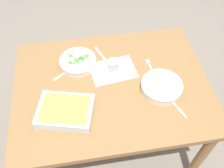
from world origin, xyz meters
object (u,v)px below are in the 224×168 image
object	(u,v)px
broccoli_bowl	(78,62)
drink_cup	(113,66)
stew_bowl	(162,86)
spoon_spare	(103,58)
baking_dish	(65,111)
spoon_by_stew	(173,103)
spoon_by_broccoli	(68,71)
fork_on_table	(150,68)

from	to	relation	value
broccoli_bowl	drink_cup	xyz separation A→B (m)	(-0.22, 0.09, 0.01)
stew_bowl	spoon_spare	xyz separation A→B (m)	(0.31, -0.32, -0.03)
baking_dish	spoon_by_stew	size ratio (longest dim) A/B	2.04
spoon_by_stew	baking_dish	bearing A→B (deg)	-2.25
baking_dish	spoon_by_broccoli	xyz separation A→B (m)	(-0.03, -0.32, -0.03)
stew_bowl	fork_on_table	world-z (taller)	stew_bowl
spoon_spare	baking_dish	bearing A→B (deg)	56.26
drink_cup	fork_on_table	size ratio (longest dim) A/B	0.48
baking_dish	fork_on_table	xyz separation A→B (m)	(-0.56, -0.26, -0.03)
spoon_by_stew	spoon_by_broccoli	size ratio (longest dim) A/B	1.09
fork_on_table	baking_dish	bearing A→B (deg)	25.44
drink_cup	spoon_by_stew	world-z (taller)	drink_cup
drink_cup	fork_on_table	distance (m)	0.25
spoon_by_stew	spoon_spare	distance (m)	0.55
broccoli_bowl	spoon_by_stew	bearing A→B (deg)	143.04
baking_dish	spoon_spare	size ratio (longest dim) A/B	2.03
stew_bowl	spoon_by_stew	xyz separation A→B (m)	(-0.04, 0.11, -0.03)
baking_dish	drink_cup	size ratio (longest dim) A/B	4.07
spoon_by_broccoli	fork_on_table	bearing A→B (deg)	174.09
fork_on_table	stew_bowl	bearing A→B (deg)	95.24
baking_dish	fork_on_table	world-z (taller)	baking_dish
baking_dish	fork_on_table	size ratio (longest dim) A/B	1.94
baking_dish	stew_bowl	bearing A→B (deg)	-171.83
spoon_by_broccoli	baking_dish	bearing A→B (deg)	85.33
spoon_by_broccoli	spoon_spare	world-z (taller)	same
broccoli_bowl	spoon_by_stew	distance (m)	0.65
spoon_spare	broccoli_bowl	bearing A→B (deg)	10.92
stew_bowl	spoon_by_stew	size ratio (longest dim) A/B	1.46
drink_cup	fork_on_table	xyz separation A→B (m)	(-0.24, 0.02, -0.04)
broccoli_bowl	spoon_by_broccoli	distance (m)	0.09
spoon_by_stew	spoon_spare	xyz separation A→B (m)	(0.35, -0.42, 0.00)
baking_dish	drink_cup	distance (m)	0.42
broccoli_bowl	spoon_by_broccoli	bearing A→B (deg)	34.19
spoon_spare	fork_on_table	bearing A→B (deg)	154.93
spoon_spare	fork_on_table	size ratio (longest dim) A/B	0.96
stew_bowl	broccoli_bowl	size ratio (longest dim) A/B	1.04
drink_cup	stew_bowl	bearing A→B (deg)	142.61
drink_cup	spoon_spare	world-z (taller)	drink_cup
broccoli_bowl	fork_on_table	xyz separation A→B (m)	(-0.46, 0.10, -0.03)
stew_bowl	fork_on_table	bearing A→B (deg)	-84.76
drink_cup	spoon_by_stew	size ratio (longest dim) A/B	0.50
baking_dish	spoon_by_stew	xyz separation A→B (m)	(-0.61, 0.02, -0.03)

